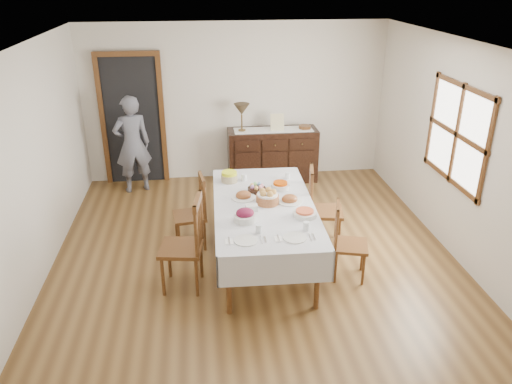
{
  "coord_description": "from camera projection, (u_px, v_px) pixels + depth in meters",
  "views": [
    {
      "loc": [
        -0.62,
        -5.18,
        3.32
      ],
      "look_at": [
        0.0,
        0.1,
        0.95
      ],
      "focal_mm": 35.0,
      "sensor_mm": 36.0,
      "label": 1
    }
  ],
  "objects": [
    {
      "name": "ground",
      "position": [
        257.0,
        266.0,
        6.11
      ],
      "size": [
        6.0,
        6.0,
        0.0
      ],
      "primitive_type": "plane",
      "color": "brown"
    },
    {
      "name": "room_shell",
      "position": [
        240.0,
        127.0,
        5.81
      ],
      "size": [
        5.02,
        6.02,
        2.65
      ],
      "color": "white",
      "rests_on": "ground"
    },
    {
      "name": "dining_table",
      "position": [
        264.0,
        211.0,
        5.92
      ],
      "size": [
        1.24,
        2.34,
        0.79
      ],
      "rotation": [
        0.0,
        0.0,
        -0.03
      ],
      "color": "silver",
      "rests_on": "ground"
    },
    {
      "name": "chair_left_near",
      "position": [
        186.0,
        243.0,
        5.5
      ],
      "size": [
        0.52,
        0.52,
        1.11
      ],
      "rotation": [
        0.0,
        0.0,
        -1.72
      ],
      "color": "#553217",
      "rests_on": "ground"
    },
    {
      "name": "chair_left_far",
      "position": [
        193.0,
        212.0,
        6.38
      ],
      "size": [
        0.45,
        0.45,
        0.97
      ],
      "rotation": [
        0.0,
        0.0,
        -1.44
      ],
      "color": "#553217",
      "rests_on": "ground"
    },
    {
      "name": "chair_right_near",
      "position": [
        347.0,
        241.0,
        5.73
      ],
      "size": [
        0.48,
        0.48,
        0.93
      ],
      "rotation": [
        0.0,
        0.0,
        1.3
      ],
      "color": "#553217",
      "rests_on": "ground"
    },
    {
      "name": "chair_right_far",
      "position": [
        321.0,
        207.0,
        6.41
      ],
      "size": [
        0.52,
        0.52,
        1.06
      ],
      "rotation": [
        0.0,
        0.0,
        1.38
      ],
      "color": "#553217",
      "rests_on": "ground"
    },
    {
      "name": "sideboard",
      "position": [
        272.0,
        155.0,
        8.46
      ],
      "size": [
        1.49,
        0.54,
        0.89
      ],
      "color": "black",
      "rests_on": "ground"
    },
    {
      "name": "person",
      "position": [
        132.0,
        141.0,
        7.89
      ],
      "size": [
        0.6,
        0.48,
        1.68
      ],
      "primitive_type": "imported",
      "rotation": [
        0.0,
        0.0,
        3.45
      ],
      "color": "slate",
      "rests_on": "ground"
    },
    {
      "name": "bread_basket",
      "position": [
        267.0,
        197.0,
        5.87
      ],
      "size": [
        0.27,
        0.27,
        0.18
      ],
      "color": "brown",
      "rests_on": "dining_table"
    },
    {
      "name": "egg_basket",
      "position": [
        257.0,
        189.0,
        6.2
      ],
      "size": [
        0.23,
        0.23,
        0.11
      ],
      "color": "black",
      "rests_on": "dining_table"
    },
    {
      "name": "ham_platter_a",
      "position": [
        243.0,
        196.0,
        6.03
      ],
      "size": [
        0.3,
        0.3,
        0.11
      ],
      "color": "silver",
      "rests_on": "dining_table"
    },
    {
      "name": "ham_platter_b",
      "position": [
        290.0,
        200.0,
        5.93
      ],
      "size": [
        0.29,
        0.29,
        0.11
      ],
      "color": "silver",
      "rests_on": "dining_table"
    },
    {
      "name": "beet_bowl",
      "position": [
        245.0,
        216.0,
        5.46
      ],
      "size": [
        0.25,
        0.25,
        0.15
      ],
      "color": "silver",
      "rests_on": "dining_table"
    },
    {
      "name": "carrot_bowl",
      "position": [
        280.0,
        186.0,
        6.29
      ],
      "size": [
        0.23,
        0.23,
        0.09
      ],
      "color": "silver",
      "rests_on": "dining_table"
    },
    {
      "name": "pineapple_bowl",
      "position": [
        229.0,
        177.0,
        6.49
      ],
      "size": [
        0.21,
        0.21,
        0.14
      ],
      "color": "tan",
      "rests_on": "dining_table"
    },
    {
      "name": "casserole_dish",
      "position": [
        305.0,
        213.0,
        5.58
      ],
      "size": [
        0.27,
        0.27,
        0.08
      ],
      "color": "silver",
      "rests_on": "dining_table"
    },
    {
      "name": "butter_dish",
      "position": [
        251.0,
        208.0,
        5.72
      ],
      "size": [
        0.14,
        0.09,
        0.07
      ],
      "color": "silver",
      "rests_on": "dining_table"
    },
    {
      "name": "setting_left",
      "position": [
        250.0,
        236.0,
        5.13
      ],
      "size": [
        0.42,
        0.31,
        0.1
      ],
      "color": "silver",
      "rests_on": "dining_table"
    },
    {
      "name": "setting_right",
      "position": [
        298.0,
        234.0,
        5.18
      ],
      "size": [
        0.42,
        0.31,
        0.1
      ],
      "color": "silver",
      "rests_on": "dining_table"
    },
    {
      "name": "glass_far_a",
      "position": [
        244.0,
        177.0,
        6.52
      ],
      "size": [
        0.07,
        0.07,
        0.09
      ],
      "color": "white",
      "rests_on": "dining_table"
    },
    {
      "name": "glass_far_b",
      "position": [
        288.0,
        176.0,
        6.58
      ],
      "size": [
        0.06,
        0.06,
        0.09
      ],
      "color": "white",
      "rests_on": "dining_table"
    },
    {
      "name": "runner",
      "position": [
        273.0,
        130.0,
        8.26
      ],
      "size": [
        1.3,
        0.35,
        0.01
      ],
      "color": "white",
      "rests_on": "sideboard"
    },
    {
      "name": "table_lamp",
      "position": [
        242.0,
        110.0,
        8.05
      ],
      "size": [
        0.26,
        0.26,
        0.46
      ],
      "color": "brown",
      "rests_on": "sideboard"
    },
    {
      "name": "picture_frame",
      "position": [
        277.0,
        122.0,
        8.18
      ],
      "size": [
        0.22,
        0.08,
        0.28
      ],
      "color": "beige",
      "rests_on": "sideboard"
    },
    {
      "name": "deco_bowl",
      "position": [
        305.0,
        127.0,
        8.3
      ],
      "size": [
        0.2,
        0.2,
        0.06
      ],
      "color": "#553217",
      "rests_on": "sideboard"
    }
  ]
}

